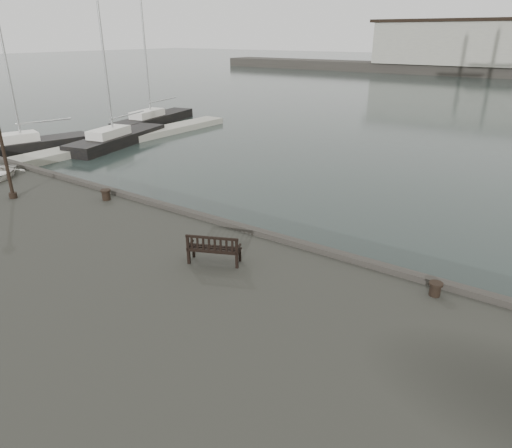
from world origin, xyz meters
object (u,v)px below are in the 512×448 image
Objects in this scene: bollard_left at (106,195)px; yacht_b at (155,121)px; bollard_right at (435,289)px; yacht_a at (30,148)px; yacht_c at (118,141)px; lamp_post at (0,135)px; dinghy at (0,173)px; bench at (214,254)px.

yacht_b is (-17.47, 18.90, -1.53)m from bollard_left.
yacht_b reaches higher than bollard_left.
bollard_right is 0.03× the size of yacht_a.
bollard_left is 17.57m from yacht_c.
bollard_left is at bearing 31.82° from lamp_post.
yacht_a is at bearing 168.51° from bollard_right.
dinghy is 0.18× the size of yacht_b.
bollard_right is 19.56m from dinghy.
yacht_c is (3.41, 5.11, 0.00)m from yacht_a.
yacht_b is 8.63m from yacht_c.
yacht_b is at bearing 76.39° from dinghy.
yacht_c is at bearing 123.19° from bench.
yacht_a is at bearing -98.35° from yacht_b.
yacht_b is at bearing 124.02° from lamp_post.
yacht_b is (-30.44, 18.74, -1.50)m from bollard_right.
yacht_b is at bearing 104.75° from yacht_c.
dinghy is at bearing 152.21° from bench.
dinghy is (-3.23, 1.16, -2.36)m from lamp_post.
yacht_c is at bearing 157.04° from bollard_right.
dinghy is (-6.56, -0.90, 0.03)m from bollard_left.
yacht_b is 1.03× the size of yacht_c.
dinghy is (-19.53, -1.05, 0.06)m from bollard_right.
lamp_post is at bearing -66.85° from yacht_c.
bench is at bearing -45.87° from dinghy.
bench reaches higher than dinghy.
dinghy is at bearing -19.25° from yacht_a.
yacht_a is 0.88× the size of yacht_b.
yacht_a reaches higher than bench.
dinghy is at bearing -72.66° from yacht_b.
yacht_c is at bearing 126.88° from lamp_post.
dinghy is at bearing 160.22° from lamp_post.
bench is 25.25m from yacht_a.
dinghy is at bearing -172.19° from bollard_left.
bollard_left is 0.03× the size of yacht_b.
lamp_post is at bearing -148.18° from bollard_left.
yacht_b reaches higher than bollard_right.
bollard_right is 16.62m from lamp_post.
yacht_c reaches higher than lamp_post.
bollard_right is at bearing -6.62° from bench.
lamp_post reaches higher than bollard_right.
yacht_b reaches higher than yacht_c.
yacht_a is at bearing -137.46° from yacht_c.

